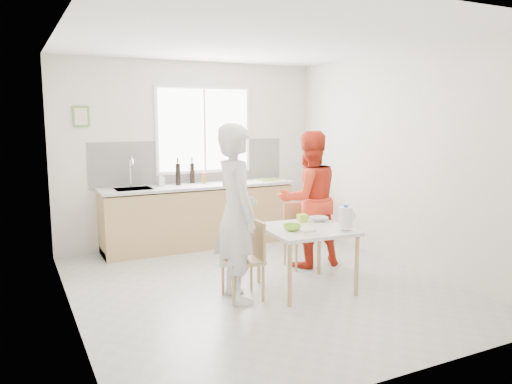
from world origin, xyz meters
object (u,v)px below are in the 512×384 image
chair_left (248,256)px  milk_jug (346,218)px  person_white (236,213)px  person_red (309,199)px  wine_bottle_b (192,173)px  wine_bottle_a (178,174)px  bowl_green (292,227)px  bowl_white (319,219)px  chair_far (300,231)px  dining_table (306,234)px

chair_left → milk_jug: milk_jug is taller
person_white → person_red: size_ratio=1.06×
milk_jug → chair_left: bearing=164.5°
person_red → wine_bottle_b: bearing=-57.0°
milk_jug → person_red: bearing=83.0°
wine_bottle_a → wine_bottle_b: bearing=25.8°
bowl_green → bowl_white: bearing=27.1°
chair_far → bowl_white: bearing=-95.1°
bowl_green → bowl_white: size_ratio=0.97×
person_white → wine_bottle_a: (0.11, 2.27, 0.16)m
dining_table → wine_bottle_a: (-0.70, 2.33, 0.46)m
chair_left → wine_bottle_a: size_ratio=2.58×
milk_jug → wine_bottle_b: wine_bottle_b is taller
chair_far → wine_bottle_b: 1.97m
dining_table → person_red: size_ratio=0.56×
person_red → bowl_white: (-0.19, -0.52, -0.14)m
chair_far → bowl_white: chair_far is taller
person_red → bowl_green: bearing=51.7°
person_white → wine_bottle_b: size_ratio=6.12×
chair_left → bowl_green: size_ratio=4.13×
milk_jug → wine_bottle_a: bearing=114.8°
person_white → person_red: person_white is taller
bowl_white → chair_far: bearing=81.1°
wine_bottle_b → chair_far: bearing=-63.0°
bowl_white → wine_bottle_a: 2.36m
chair_far → wine_bottle_a: wine_bottle_a is taller
bowl_green → wine_bottle_a: wine_bottle_a is taller
dining_table → wine_bottle_b: bearing=100.3°
dining_table → bowl_white: bearing=36.0°
dining_table → wine_bottle_b: wine_bottle_b is taller
chair_left → wine_bottle_a: (-0.02, 2.28, 0.63)m
dining_table → person_white: 0.87m
milk_jug → bowl_green: bearing=156.3°
bowl_green → bowl_white: (0.52, 0.27, -0.01)m
dining_table → wine_bottle_b: 2.53m
bowl_white → bowl_green: bearing=-152.9°
bowl_white → milk_jug: (-0.01, -0.53, 0.11)m
chair_far → milk_jug: milk_jug is taller
person_white → person_red: bearing=-58.5°
person_red → bowl_green: person_red is taller
dining_table → chair_left: size_ratio=1.16×
person_red → bowl_green: size_ratio=8.63×
chair_left → wine_bottle_a: wine_bottle_a is taller
person_red → wine_bottle_b: (-0.95, 1.70, 0.21)m
dining_table → milk_jug: (0.30, -0.30, 0.21)m
wine_bottle_a → chair_left: bearing=-89.6°
bowl_green → bowl_white: bowl_green is taller
dining_table → wine_bottle_b: (-0.44, 2.45, 0.45)m
person_red → chair_far: bearing=-17.4°
bowl_white → wine_bottle_b: bearing=108.9°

